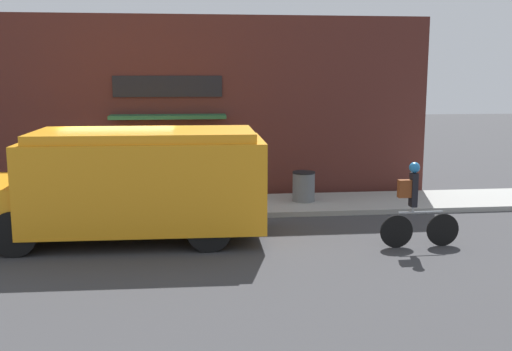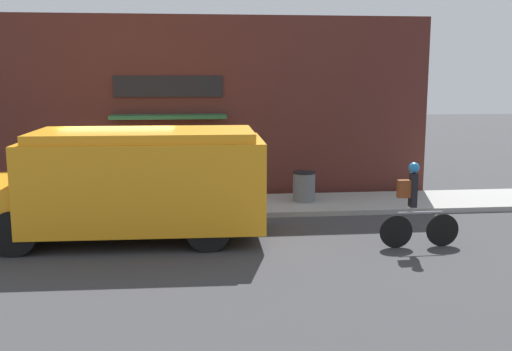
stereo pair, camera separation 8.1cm
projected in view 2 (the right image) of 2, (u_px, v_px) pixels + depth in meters
ground_plane at (124, 222)px, 14.35m from camera, size 70.00×70.00×0.00m
sidewalk at (129, 208)px, 15.46m from camera, size 28.00×2.29×0.13m
storefront at (131, 109)px, 16.48m from camera, size 16.88×0.90×5.09m
school_bus at (131, 182)px, 12.64m from camera, size 6.14×2.89×2.34m
cyclist at (415, 207)px, 12.11m from camera, size 1.67×0.22×1.76m
trash_bin at (304, 186)px, 15.96m from camera, size 0.60×0.60×0.80m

